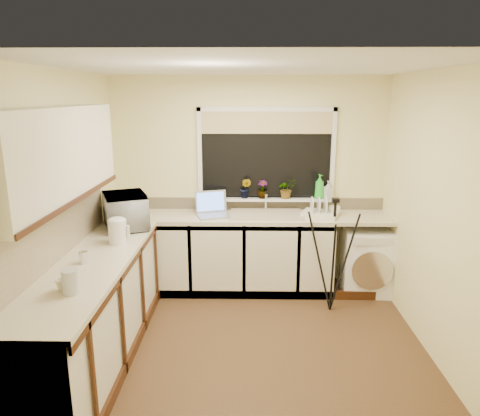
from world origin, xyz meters
The scene contains 33 objects.
floor centered at (0.00, 0.00, 0.00)m, with size 3.20×3.20×0.00m, color brown.
ceiling centered at (0.00, 0.00, 2.45)m, with size 3.20×3.20×0.00m, color white.
wall_back centered at (0.00, 1.50, 1.23)m, with size 3.20×3.20×0.00m, color #F8ECA5.
wall_front centered at (0.00, -1.50, 1.23)m, with size 3.20×3.20×0.00m, color #F8ECA5.
wall_left centered at (-1.60, 0.00, 1.23)m, with size 3.00×3.00×0.00m, color #F8ECA5.
wall_right centered at (1.60, 0.00, 1.23)m, with size 3.00×3.00×0.00m, color #F8ECA5.
base_cabinet_back centered at (-0.33, 1.20, 0.43)m, with size 2.55×0.60×0.86m, color silver.
base_cabinet_left centered at (-1.30, -0.30, 0.43)m, with size 0.54×2.40×0.86m, color silver.
worktop_back centered at (0.00, 1.20, 0.88)m, with size 3.20×0.60×0.04m, color beige.
worktop_left centered at (-1.30, -0.30, 0.88)m, with size 0.60×2.40×0.04m, color beige.
upper_cabinet centered at (-1.44, -0.45, 1.80)m, with size 0.28×1.90×0.70m, color silver.
splashback_left centered at (-1.59, -0.30, 1.12)m, with size 0.02×2.40×0.45m, color beige.
splashback_back centered at (0.00, 1.49, 0.97)m, with size 3.20×0.02×0.14m, color beige.
window_glass centered at (0.20, 1.49, 1.55)m, with size 1.50×0.02×1.00m, color black.
window_blind centered at (0.20, 1.46, 1.92)m, with size 1.50×0.02×0.25m, color tan.
windowsill centered at (0.20, 1.43, 1.04)m, with size 1.60×0.14×0.03m, color white.
sink centered at (0.20, 1.20, 0.91)m, with size 0.82×0.46×0.03m, color tan.
faucet centered at (0.20, 1.38, 1.02)m, with size 0.03×0.03×0.24m, color silver.
washing_machine centered at (1.36, 1.16, 0.38)m, with size 0.54×0.52×0.76m, color white.
laptop centered at (-0.41, 1.20, 0.97)m, with size 0.44×0.41×0.27m.
kettle centered at (-1.21, 0.19, 1.01)m, with size 0.17×0.17×0.22m, color white.
dish_rack centered at (0.80, 1.15, 0.93)m, with size 0.38×0.29×0.06m, color silver.
tripod centered at (0.87, 0.67, 0.61)m, with size 0.61×0.61×1.23m, color black, non-canonical shape.
glass_jug centered at (-1.23, -0.88, 0.99)m, with size 0.12×0.12×0.17m, color #B5B9C1.
steel_jar centered at (-1.35, -0.31, 0.95)m, with size 0.07×0.07×0.10m, color silver.
microwave centered at (-1.28, 0.74, 1.07)m, with size 0.61×0.41×0.34m, color silver.
plant_b centered at (-0.04, 1.41, 1.17)m, with size 0.13×0.11×0.24m, color #999999.
plant_c centered at (0.16, 1.42, 1.16)m, with size 0.12×0.12×0.21m, color #999999.
plant_d centered at (0.44, 1.42, 1.16)m, with size 0.21×0.18×0.23m, color #999999.
soap_bottle_green centered at (0.83, 1.42, 1.19)m, with size 0.11×0.11×0.29m, color green.
soap_bottle_clear centered at (0.93, 1.40, 1.16)m, with size 0.10×0.10×0.21m, color #999999.
cup_back centered at (0.97, 1.21, 0.95)m, with size 0.14×0.14×0.11m, color white.
cup_left centered at (-1.32, -0.83, 0.94)m, with size 0.09×0.09×0.08m, color beige.
Camera 1 is at (-0.02, -3.71, 2.23)m, focal length 33.40 mm.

